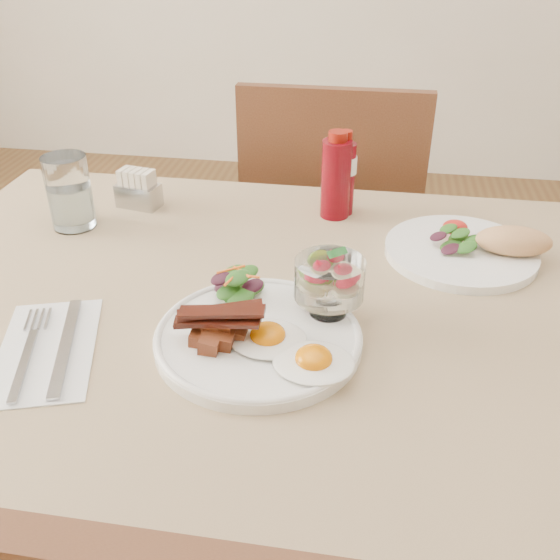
{
  "coord_description": "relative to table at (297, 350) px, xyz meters",
  "views": [
    {
      "loc": [
        0.1,
        -0.77,
        1.27
      ],
      "look_at": [
        -0.02,
        -0.05,
        0.82
      ],
      "focal_mm": 40.0,
      "sensor_mm": 36.0,
      "label": 1
    }
  ],
  "objects": [
    {
      "name": "table",
      "position": [
        0.0,
        0.0,
        0.0
      ],
      "size": [
        1.33,
        0.88,
        0.75
      ],
      "color": "brown",
      "rests_on": "ground"
    },
    {
      "name": "chair_far",
      "position": [
        0.0,
        0.66,
        -0.14
      ],
      "size": [
        0.42,
        0.42,
        0.93
      ],
      "color": "brown",
      "rests_on": "ground"
    },
    {
      "name": "main_plate",
      "position": [
        -0.04,
        -0.11,
        0.1
      ],
      "size": [
        0.28,
        0.28,
        0.02
      ],
      "primitive_type": "cylinder",
      "color": "white",
      "rests_on": "table"
    },
    {
      "name": "fried_eggs",
      "position": [
        0.01,
        -0.14,
        0.11
      ],
      "size": [
        0.18,
        0.14,
        0.03
      ],
      "rotation": [
        0.0,
        0.0,
        0.09
      ],
      "color": "white",
      "rests_on": "main_plate"
    },
    {
      "name": "bacon_potato_pile",
      "position": [
        -0.09,
        -0.14,
        0.13
      ],
      "size": [
        0.12,
        0.07,
        0.05
      ],
      "rotation": [
        0.0,
        0.0,
        -0.32
      ],
      "color": "brown",
      "rests_on": "main_plate"
    },
    {
      "name": "side_salad",
      "position": [
        -0.08,
        -0.02,
        0.12
      ],
      "size": [
        0.08,
        0.08,
        0.04
      ],
      "rotation": [
        0.0,
        0.0,
        0.16
      ],
      "color": "#1D5015",
      "rests_on": "main_plate"
    },
    {
      "name": "fruit_cup",
      "position": [
        0.05,
        -0.04,
        0.16
      ],
      "size": [
        0.1,
        0.1,
        0.1
      ],
      "rotation": [
        0.0,
        0.0,
        0.17
      ],
      "color": "white",
      "rests_on": "main_plate"
    },
    {
      "name": "second_plate",
      "position": [
        0.27,
        0.19,
        0.11
      ],
      "size": [
        0.28,
        0.25,
        0.06
      ],
      "rotation": [
        0.0,
        0.0,
        0.38
      ],
      "color": "white",
      "rests_on": "table"
    },
    {
      "name": "ketchup_bottle",
      "position": [
        0.03,
        0.31,
        0.17
      ],
      "size": [
        0.07,
        0.07,
        0.16
      ],
      "rotation": [
        0.0,
        0.0,
        -0.37
      ],
      "color": "#61050E",
      "rests_on": "table"
    },
    {
      "name": "hot_sauce_bottle",
      "position": [
        0.04,
        0.32,
        0.17
      ],
      "size": [
        0.06,
        0.06,
        0.16
      ],
      "rotation": [
        0.0,
        0.0,
        0.3
      ],
      "color": "#61050E",
      "rests_on": "table"
    },
    {
      "name": "sugar_caddy",
      "position": [
        -0.35,
        0.29,
        0.12
      ],
      "size": [
        0.09,
        0.06,
        0.07
      ],
      "rotation": [
        0.0,
        0.0,
        -0.2
      ],
      "color": "#A9A9AD",
      "rests_on": "table"
    },
    {
      "name": "water_glass",
      "position": [
        -0.44,
        0.19,
        0.15
      ],
      "size": [
        0.08,
        0.08,
        0.13
      ],
      "color": "white",
      "rests_on": "table"
    },
    {
      "name": "napkin_cutlery",
      "position": [
        -0.31,
        -0.17,
        0.09
      ],
      "size": [
        0.19,
        0.25,
        0.01
      ],
      "rotation": [
        0.0,
        0.0,
        0.31
      ],
      "color": "white",
      "rests_on": "table"
    }
  ]
}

